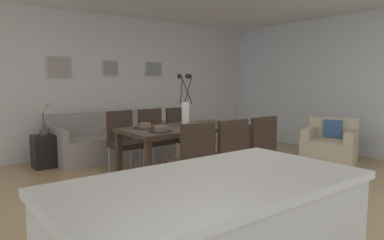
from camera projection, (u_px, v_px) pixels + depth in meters
The scene contains 24 objects.
ground_plane at pixel (213, 195), 4.31m from camera, with size 9.00×9.00×0.00m, color tan.
back_wall_panel at pixel (101, 85), 6.72m from camera, with size 9.00×0.10×2.60m, color silver.
side_window_wall at pixel (345, 85), 6.70m from camera, with size 0.10×6.30×2.60m, color white.
dining_table at pixel (186, 132), 4.97m from camera, with size 1.80×0.89×0.74m.
dining_chair_near_left at pixel (192, 158), 4.01m from camera, with size 0.47×0.47×0.92m.
dining_chair_near_right at pixel (124, 138), 5.37m from camera, with size 0.46×0.46×0.92m.
dining_chair_far_left at pixel (227, 152), 4.30m from camera, with size 0.47×0.47×0.92m.
dining_chair_far_right at pixel (154, 135), 5.69m from camera, with size 0.46×0.46×0.92m.
dining_chair_mid_left at pixel (257, 147), 4.65m from camera, with size 0.46×0.46×0.92m.
dining_chair_mid_right at pixel (181, 132), 5.97m from camera, with size 0.45×0.45×0.92m.
centerpiece_vase at pixel (186, 106), 4.93m from camera, with size 0.21×0.23×0.73m.
placemat_near_left at pixel (161, 131), 4.47m from camera, with size 0.32×0.32×0.01m, color black.
bowl_near_left at pixel (161, 128), 4.47m from camera, with size 0.17×0.17×0.07m.
placemat_near_right at pixel (145, 128), 4.79m from camera, with size 0.32×0.32×0.01m, color black.
bowl_near_right at pixel (145, 125), 4.78m from camera, with size 0.17×0.17×0.07m.
placemat_far_left at pixel (194, 128), 4.80m from camera, with size 0.32×0.32×0.01m, color black.
bowl_far_left at pixel (194, 125), 4.80m from camera, with size 0.17×0.17×0.07m.
sofa at pixel (114, 142), 6.35m from camera, with size 2.09×0.84×0.80m.
side_table at pixel (45, 151), 5.64m from camera, with size 0.36×0.36×0.52m, color black.
table_lamp at pixel (43, 112), 5.57m from camera, with size 0.22×0.22×0.51m.
armchair at pixel (330, 146), 5.94m from camera, with size 1.03×1.03×0.75m.
framed_picture_left at pixel (59, 67), 6.15m from camera, with size 0.44×0.03×0.38m.
framed_picture_center at pixel (111, 68), 6.74m from camera, with size 0.32×0.03×0.30m.
framed_picture_right at pixel (154, 69), 7.32m from camera, with size 0.39×0.03×0.30m.
Camera 1 is at (-2.76, -3.15, 1.39)m, focal length 33.15 mm.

